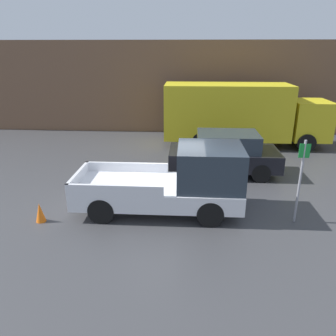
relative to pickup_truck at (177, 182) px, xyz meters
name	(u,v)px	position (x,y,z in m)	size (l,w,h in m)	color
ground_plane	(167,199)	(-0.36, 0.79, -0.98)	(60.00, 60.00, 0.00)	#3D3D3F
building_wall	(177,88)	(-0.36, 10.48, 1.68)	(28.00, 0.15, 5.32)	brown
pickup_truck	(177,182)	(0.00, 0.00, 0.00)	(5.11, 2.06, 2.12)	silver
car	(225,153)	(1.81, 3.43, -0.12)	(4.38, 2.01, 1.70)	black
delivery_truck	(240,113)	(2.97, 7.70, 0.73)	(8.31, 2.34, 3.17)	gold
parking_sign	(300,178)	(3.52, -0.51, 0.43)	(0.30, 0.07, 2.51)	gray
traffic_cone	(40,212)	(-4.02, -0.96, -0.68)	(0.29, 0.29, 0.59)	orange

